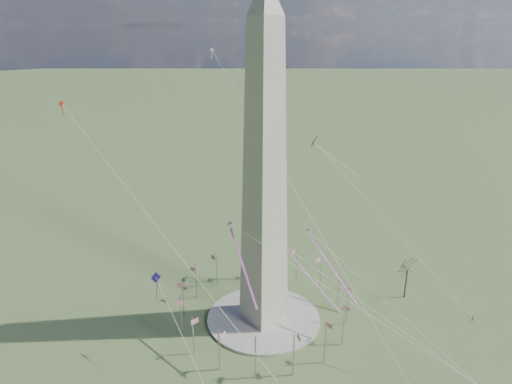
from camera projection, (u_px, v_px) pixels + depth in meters
ground at (264, 319)px, 146.06m from camera, size 2000.00×2000.00×0.00m
plaza at (264, 318)px, 145.92m from camera, size 36.00×36.00×0.80m
washington_monument at (265, 177)px, 129.60m from camera, size 15.56×15.56×100.00m
flagpole_ring at (264, 300)px, 143.56m from camera, size 54.40×54.40×13.00m
tree_near at (408, 269)px, 154.13m from camera, size 8.86×8.86×15.50m
person_east at (472, 319)px, 144.65m from camera, size 0.75×0.55×1.90m
kite_delta_black at (317, 144)px, 155.08m from camera, size 16.12×16.88×15.66m
kite_diamond_purple at (156, 280)px, 123.54m from camera, size 2.02×2.89×8.75m
kite_streamer_left at (323, 255)px, 139.53m from camera, size 3.35×23.31×16.00m
kite_streamer_mid at (238, 251)px, 125.46m from camera, size 8.62×21.97×15.63m
kite_streamer_right at (303, 269)px, 156.06m from camera, size 4.14×23.86×16.40m
kite_small_red at (61, 105)px, 126.73m from camera, size 1.27×1.66×4.27m
kite_small_white at (212, 51)px, 164.90m from camera, size 1.25×1.55×4.06m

